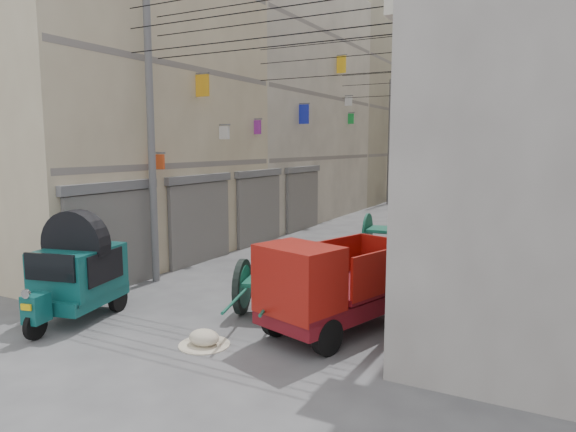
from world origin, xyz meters
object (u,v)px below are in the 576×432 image
Objects in this scene: auto_rickshaw at (77,270)px; tonga_cart at (267,287)px; distant_car_white at (400,197)px; distant_car_grey at (478,203)px; second_cart at (388,232)px; distant_car_green at (473,183)px; mini_truck at (327,290)px; horse at (333,267)px; feed_sack at (204,337)px.

auto_rickshaw is 0.91× the size of tonga_cart.
distant_car_grey is at bearing 141.56° from distant_car_white.
second_cart is 0.39× the size of distant_car_green.
distant_car_green is (-1.04, 37.08, -0.04)m from tonga_cart.
second_cart reaches higher than distant_car_white.
auto_rickshaw reaches higher than tonga_cart.
mini_truck reaches higher than tonga_cart.
auto_rickshaw is at bearing -85.36° from distant_car_grey.
horse is (0.42, -5.96, 0.03)m from second_cart.
distant_car_white is (-4.07, 20.57, -0.22)m from horse.
horse reaches higher than distant_car_green.
horse is at bearing 127.40° from mini_truck.
feed_sack is at bearing -122.06° from mini_truck.
mini_truck is at bearing -72.37° from distant_car_grey.
feed_sack is 0.14× the size of distant_car_green.
second_cart is 5.98m from horse.
horse is 0.57× the size of distant_car_white.
auto_rickshaw is at bearing -179.58° from feed_sack.
distant_car_green is (2.56, 39.21, -0.47)m from auto_rickshaw.
mini_truck is at bearing 84.23° from distant_car_white.
distant_car_grey is (-0.04, 21.31, -0.35)m from mini_truck.
tonga_cart is 0.83× the size of distant_car_grey.
mini_truck reaches higher than distant_car_grey.
mini_truck reaches higher than distant_car_white.
horse is 18.74m from distant_car_grey.
distant_car_white is (0.27, 24.78, -0.55)m from auto_rickshaw.
mini_truck is at bearing 102.49° from distant_car_green.
mini_truck is 2.56m from feed_sack.
tonga_cart reaches higher than feed_sack.
distant_car_white is at bearing 119.54° from mini_truck.
auto_rickshaw is 4.21m from tonga_cart.
distant_car_grey is at bearing 85.48° from feed_sack.
second_cart is at bearing -78.43° from distant_car_grey.
distant_car_grey is at bearing -81.47° from horse.
feed_sack is (-0.18, -2.11, -0.50)m from tonga_cart.
distant_car_green reaches higher than distant_car_white.
tonga_cart is 0.79× the size of mini_truck.
second_cart reaches higher than tonga_cart.
tonga_cart is 1.78m from mini_truck.
second_cart reaches higher than distant_car_green.
auto_rickshaw is 1.51× the size of horse.
horse is at bearing -91.12° from second_cart.
mini_truck is 2.77m from horse.
second_cart is 15.06m from distant_car_white.
horse is at bearing 101.25° from distant_car_green.
mini_truck is at bearing -86.06° from second_cart.
second_cart is at bearing 87.26° from feed_sack.
auto_rickshaw reaches higher than feed_sack.
horse reaches higher than feed_sack.
second_cart is 12.82m from distant_car_grey.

